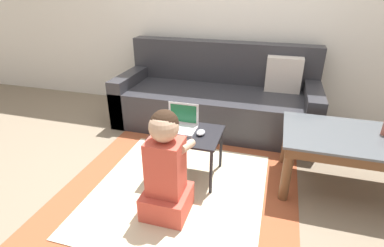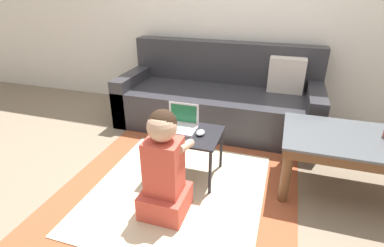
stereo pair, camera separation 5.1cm
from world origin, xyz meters
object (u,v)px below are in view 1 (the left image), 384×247
(couch, at_px, (217,99))
(person_seated, at_px, (166,169))
(laptop_desk, at_px, (187,138))
(laptop, at_px, (181,125))
(computer_mouse, at_px, (201,132))
(coffee_table, at_px, (360,145))

(couch, relative_size, person_seated, 2.74)
(laptop_desk, distance_m, person_seated, 0.46)
(laptop_desk, bearing_deg, laptop, 146.99)
(laptop, height_order, computer_mouse, laptop)
(person_seated, bearing_deg, laptop_desk, 89.86)
(couch, xyz_separation_m, computer_mouse, (0.09, -1.07, 0.12))
(couch, xyz_separation_m, person_seated, (-0.02, -1.54, 0.07))
(laptop, relative_size, computer_mouse, 2.65)
(coffee_table, bearing_deg, person_seated, -153.39)
(computer_mouse, bearing_deg, laptop, 166.56)
(laptop_desk, height_order, person_seated, person_seated)
(coffee_table, distance_m, laptop_desk, 1.28)
(couch, distance_m, computer_mouse, 1.08)
(laptop, bearing_deg, coffee_table, 5.52)
(couch, height_order, computer_mouse, couch)
(laptop_desk, relative_size, laptop, 2.12)
(coffee_table, relative_size, laptop_desk, 2.07)
(couch, distance_m, person_seated, 1.54)
(couch, xyz_separation_m, laptop, (-0.08, -1.03, 0.14))
(person_seated, bearing_deg, coffee_table, 26.61)
(couch, bearing_deg, laptop_desk, -91.04)
(laptop, height_order, person_seated, person_seated)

